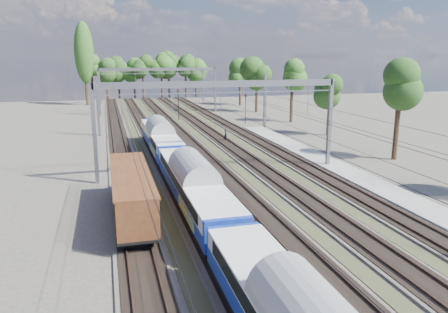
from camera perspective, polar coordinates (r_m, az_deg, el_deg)
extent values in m
cube|color=#47423A|center=(55.78, -13.45, 1.09)|extent=(3.00, 130.00, 0.15)
cube|color=black|center=(55.76, -13.45, 1.18)|extent=(2.50, 130.00, 0.06)
cube|color=#473326|center=(55.72, -14.20, 1.24)|extent=(0.08, 130.00, 0.14)
cube|color=#473326|center=(55.76, -12.72, 1.33)|extent=(0.08, 130.00, 0.14)
cube|color=#47423A|center=(56.07, -8.85, 1.35)|extent=(3.00, 130.00, 0.15)
cube|color=black|center=(56.05, -8.85, 1.45)|extent=(2.50, 130.00, 0.06)
cube|color=#473326|center=(55.96, -9.59, 1.51)|extent=(0.08, 130.00, 0.14)
cube|color=#473326|center=(56.11, -8.13, 1.59)|extent=(0.08, 130.00, 0.14)
cube|color=#47423A|center=(56.72, -4.33, 1.60)|extent=(3.00, 130.00, 0.15)
cube|color=black|center=(56.70, -4.33, 1.70)|extent=(2.50, 130.00, 0.06)
cube|color=#473326|center=(56.55, -5.05, 1.76)|extent=(0.08, 130.00, 0.14)
cube|color=#473326|center=(56.81, -3.62, 1.83)|extent=(0.08, 130.00, 0.14)
cube|color=#47423A|center=(57.71, 0.06, 1.84)|extent=(3.00, 130.00, 0.15)
cube|color=black|center=(57.69, 0.06, 1.93)|extent=(2.50, 130.00, 0.06)
cube|color=#473326|center=(57.49, -0.63, 1.99)|extent=(0.08, 130.00, 0.14)
cube|color=#473326|center=(57.86, 0.75, 2.06)|extent=(0.08, 130.00, 0.14)
cube|color=#47423A|center=(59.03, 4.28, 2.05)|extent=(3.00, 130.00, 0.15)
cube|color=black|center=(59.01, 4.29, 2.14)|extent=(2.50, 130.00, 0.06)
cube|color=#473326|center=(58.76, 3.62, 2.21)|extent=(0.08, 130.00, 0.14)
cube|color=#473326|center=(59.23, 4.94, 2.27)|extent=(0.08, 130.00, 0.14)
cube|color=#383624|center=(55.89, -11.14, 1.17)|extent=(1.10, 130.00, 0.05)
cube|color=#383624|center=(56.36, -6.58, 1.43)|extent=(1.10, 130.00, 0.05)
cube|color=#383624|center=(57.18, -2.11, 1.67)|extent=(1.10, 130.00, 0.05)
cube|color=#383624|center=(58.34, 2.20, 1.90)|extent=(1.10, 130.00, 0.05)
cube|color=gray|center=(38.75, 21.00, -4.52)|extent=(3.00, 70.00, 0.30)
cube|color=slate|center=(40.21, -16.57, 2.81)|extent=(0.35, 0.35, 9.00)
cube|color=slate|center=(45.77, 13.61, 4.17)|extent=(0.35, 0.35, 9.00)
cube|color=slate|center=(41.05, -0.50, 9.45)|extent=(23.00, 0.35, 0.60)
cube|color=slate|center=(87.90, -16.02, 8.09)|extent=(0.35, 0.35, 9.00)
cube|color=slate|center=(90.57, -1.16, 8.72)|extent=(0.35, 0.35, 9.00)
cube|color=slate|center=(88.28, -8.58, 11.20)|extent=(23.00, 0.35, 0.60)
cube|color=slate|center=(65.02, -16.17, 6.31)|extent=(0.35, 0.35, 8.50)
cube|color=slate|center=(109.86, -15.92, 8.85)|extent=(0.35, 0.35, 8.50)
cube|color=slate|center=(69.36, 5.36, 7.15)|extent=(0.35, 0.35, 8.50)
cube|color=slate|center=(112.48, -2.76, 9.41)|extent=(0.35, 0.35, 8.50)
cylinder|color=black|center=(54.95, -13.74, 6.63)|extent=(0.03, 130.00, 0.03)
cylinder|color=black|center=(54.85, -13.80, 7.77)|extent=(0.03, 130.00, 0.03)
cylinder|color=black|center=(55.24, -9.05, 6.87)|extent=(0.03, 130.00, 0.03)
cylinder|color=black|center=(55.14, -9.09, 8.01)|extent=(0.03, 130.00, 0.03)
cylinder|color=black|center=(55.90, -4.42, 7.06)|extent=(0.03, 130.00, 0.03)
cylinder|color=black|center=(55.80, -4.44, 8.19)|extent=(0.03, 130.00, 0.03)
cylinder|color=black|center=(56.91, 0.06, 7.21)|extent=(0.03, 130.00, 0.03)
cylinder|color=black|center=(56.81, 0.06, 8.31)|extent=(0.03, 130.00, 0.03)
cylinder|color=black|center=(58.25, 4.37, 7.30)|extent=(0.03, 130.00, 0.03)
cylinder|color=black|center=(58.15, 4.39, 8.38)|extent=(0.03, 130.00, 0.03)
cylinder|color=black|center=(121.70, -16.81, 8.83)|extent=(0.56, 0.56, 7.16)
sphere|color=#193714|center=(121.47, -16.98, 11.52)|extent=(4.09, 4.09, 4.09)
cylinder|color=black|center=(123.67, -15.15, 8.76)|extent=(0.56, 0.56, 6.15)
sphere|color=#193714|center=(123.44, -15.28, 11.03)|extent=(4.12, 4.12, 4.12)
cylinder|color=black|center=(121.00, -13.77, 8.77)|extent=(0.56, 0.56, 6.24)
sphere|color=#193714|center=(120.77, -13.90, 11.13)|extent=(4.97, 4.97, 4.97)
cylinder|color=black|center=(122.48, -11.97, 9.16)|extent=(0.56, 0.56, 7.34)
sphere|color=#193714|center=(122.26, -12.10, 11.91)|extent=(3.96, 3.96, 3.96)
cylinder|color=black|center=(123.08, -10.47, 9.00)|extent=(0.56, 0.56, 6.29)
sphere|color=#193714|center=(122.85, -10.56, 11.34)|extent=(4.65, 4.65, 4.65)
cylinder|color=black|center=(122.91, -8.43, 9.13)|extent=(0.56, 0.56, 6.56)
sphere|color=#193714|center=(122.68, -8.51, 11.58)|extent=(5.08, 5.08, 5.08)
cylinder|color=black|center=(123.72, -7.15, 9.28)|extent=(0.56, 0.56, 6.92)
sphere|color=#193714|center=(123.50, -7.22, 11.84)|extent=(4.14, 4.14, 4.14)
cylinder|color=black|center=(124.85, -5.16, 9.16)|extent=(0.56, 0.56, 6.07)
sphere|color=#193714|center=(124.62, -5.21, 11.39)|extent=(5.19, 5.19, 5.19)
cylinder|color=black|center=(122.91, -3.57, 9.26)|extent=(0.56, 0.56, 6.63)
sphere|color=#193714|center=(122.68, -3.60, 11.74)|extent=(5.44, 5.44, 5.44)
cylinder|color=black|center=(52.39, 20.49, 3.60)|extent=(0.56, 0.56, 6.86)
sphere|color=#193714|center=(51.86, 20.98, 9.59)|extent=(4.35, 4.35, 4.35)
cylinder|color=black|center=(63.24, 14.70, 5.31)|extent=(0.56, 0.56, 6.50)
sphere|color=#193714|center=(62.80, 14.97, 10.01)|extent=(3.45, 3.45, 3.45)
cylinder|color=black|center=(76.22, 8.34, 6.98)|extent=(0.56, 0.56, 6.89)
sphere|color=#193714|center=(75.86, 8.48, 11.13)|extent=(4.41, 4.41, 4.41)
cylinder|color=black|center=(90.17, 5.23, 7.82)|extent=(0.56, 0.56, 6.41)
sphere|color=#193714|center=(89.86, 5.30, 11.08)|extent=(3.68, 3.68, 3.68)
cylinder|color=black|center=(100.65, 2.21, 8.44)|extent=(0.56, 0.56, 6.54)
sphere|color=#193714|center=(100.38, 2.24, 11.41)|extent=(3.76, 3.76, 3.76)
cylinder|color=black|center=(107.76, -17.67, 10.67)|extent=(0.70, 0.70, 16.00)
ellipsoid|color=#2E551C|center=(107.71, -17.82, 12.79)|extent=(4.40, 4.40, 14.08)
cube|color=black|center=(21.01, 3.42, -17.64)|extent=(1.92, 2.88, 0.77)
cube|color=black|center=(26.46, -1.04, -10.87)|extent=(1.92, 2.88, 0.77)
cube|color=black|center=(38.89, -5.90, -3.06)|extent=(1.92, 2.88, 0.77)
cube|color=#102495|center=(32.13, -3.99, -3.79)|extent=(2.69, 19.21, 1.83)
cube|color=silver|center=(31.99, -4.00, -2.97)|extent=(2.77, 18.45, 0.91)
cube|color=black|center=(32.28, -1.58, -2.80)|extent=(0.04, 16.33, 0.67)
cube|color=yellow|center=(28.35, -2.29, -7.11)|extent=(2.79, 5.38, 0.67)
cylinder|color=#95989A|center=(31.88, -4.02, -2.22)|extent=(2.73, 19.21, 2.73)
cube|color=black|center=(44.97, -7.22, -0.88)|extent=(1.92, 2.88, 0.77)
cube|color=black|center=(58.03, -9.10, 2.19)|extent=(1.92, 2.88, 0.77)
cube|color=#102495|center=(51.20, -8.33, 2.43)|extent=(2.69, 19.21, 1.83)
cube|color=silver|center=(51.11, -8.35, 2.96)|extent=(2.77, 18.45, 0.91)
cube|color=black|center=(51.29, -6.81, 3.04)|extent=(0.04, 16.33, 0.67)
cube|color=yellow|center=(47.18, -7.69, 0.95)|extent=(2.79, 5.38, 0.67)
cylinder|color=#95989A|center=(51.04, -8.37, 3.43)|extent=(2.73, 19.21, 2.73)
cube|color=black|center=(27.61, -11.28, -10.24)|extent=(1.81, 2.36, 0.63)
cube|color=black|center=(35.95, -12.31, -4.77)|extent=(1.81, 2.36, 0.63)
cube|color=black|center=(31.61, -11.90, -6.45)|extent=(2.45, 12.68, 0.18)
cube|color=#472112|center=(31.21, -12.01, -4.25)|extent=(2.45, 12.68, 2.36)
cube|color=#472112|center=(30.88, -12.12, -2.08)|extent=(2.63, 12.68, 0.11)
imported|color=black|center=(58.86, 0.22, 2.83)|extent=(0.49, 0.67, 1.71)
cylinder|color=black|center=(78.49, -5.97, 6.47)|extent=(0.14, 0.14, 4.85)
cube|color=black|center=(78.23, -6.02, 8.48)|extent=(0.40, 0.33, 0.68)
sphere|color=red|center=(78.09, -6.01, 8.62)|extent=(0.16, 0.16, 0.16)
sphere|color=#0C9919|center=(78.12, -6.00, 8.37)|extent=(0.16, 0.16, 0.16)
cylinder|color=black|center=(73.96, 2.82, 5.97)|extent=(0.12, 0.12, 4.44)
cube|color=black|center=(73.69, 2.84, 7.93)|extent=(0.36, 0.29, 0.62)
sphere|color=red|center=(73.57, 2.87, 8.06)|extent=(0.14, 0.14, 0.14)
sphere|color=#0C9919|center=(73.60, 2.87, 7.81)|extent=(0.14, 0.14, 0.14)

